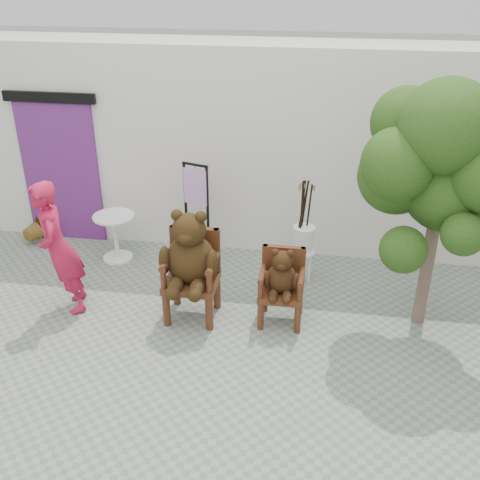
{
  "coord_description": "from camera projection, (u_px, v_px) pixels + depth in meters",
  "views": [
    {
      "loc": [
        0.98,
        -4.98,
        4.09
      ],
      "look_at": [
        0.01,
        1.06,
        0.95
      ],
      "focal_mm": 42.0,
      "sensor_mm": 36.0,
      "label": 1
    }
  ],
  "objects": [
    {
      "name": "chair_big",
      "position": [
        191.0,
        259.0,
        6.73
      ],
      "size": [
        0.72,
        0.76,
        1.45
      ],
      "color": "#3E1D0D",
      "rests_on": "ground"
    },
    {
      "name": "stool_bucket",
      "position": [
        303.0,
        239.0,
        7.59
      ],
      "size": [
        0.32,
        0.32,
        1.45
      ],
      "rotation": [
        0.0,
        0.0,
        0.26
      ],
      "color": "white",
      "rests_on": "ground"
    },
    {
      "name": "back_wall",
      "position": [
        261.0,
        146.0,
        8.42
      ],
      "size": [
        9.0,
        1.0,
        3.0
      ],
      "primitive_type": "cube",
      "color": "silver",
      "rests_on": "ground"
    },
    {
      "name": "person",
      "position": [
        59.0,
        249.0,
        6.85
      ],
      "size": [
        0.64,
        0.75,
        1.73
      ],
      "primitive_type": "imported",
      "rotation": [
        0.0,
        0.0,
        -1.13
      ],
      "color": "#B7163C",
      "rests_on": "ground"
    },
    {
      "name": "potted_plant",
      "position": [
        39.0,
        228.0,
        8.82
      ],
      "size": [
        0.53,
        0.5,
        0.48
      ],
      "primitive_type": "imported",
      "rotation": [
        0.0,
        0.0,
        -0.35
      ],
      "color": "#17320D",
      "rests_on": "ground"
    },
    {
      "name": "display_stand",
      "position": [
        197.0,
        225.0,
        8.1
      ],
      "size": [
        0.53,
        0.47,
        1.51
      ],
      "rotation": [
        0.0,
        0.0,
        -0.3
      ],
      "color": "black",
      "rests_on": "ground"
    },
    {
      "name": "ground_plane",
      "position": [
        224.0,
        356.0,
        6.38
      ],
      "size": [
        60.0,
        60.0,
        0.0
      ],
      "primitive_type": "plane",
      "color": "gray",
      "rests_on": "ground"
    },
    {
      "name": "tree",
      "position": [
        432.0,
        165.0,
        5.99
      ],
      "size": [
        1.74,
        1.42,
        3.01
      ],
      "rotation": [
        0.0,
        0.0,
        -0.15
      ],
      "color": "#4F3A2F",
      "rests_on": "ground"
    },
    {
      "name": "cafe_table",
      "position": [
        115.0,
        232.0,
        8.23
      ],
      "size": [
        0.6,
        0.6,
        0.7
      ],
      "rotation": [
        0.0,
        0.0,
        -0.35
      ],
      "color": "white",
      "rests_on": "ground"
    },
    {
      "name": "doorway",
      "position": [
        61.0,
        168.0,
        8.54
      ],
      "size": [
        1.4,
        0.11,
        2.33
      ],
      "color": "#61246C",
      "rests_on": "ground"
    },
    {
      "name": "chair_small",
      "position": [
        282.0,
        279.0,
        6.75
      ],
      "size": [
        0.54,
        0.54,
        1.01
      ],
      "color": "#3E1D0D",
      "rests_on": "ground"
    }
  ]
}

